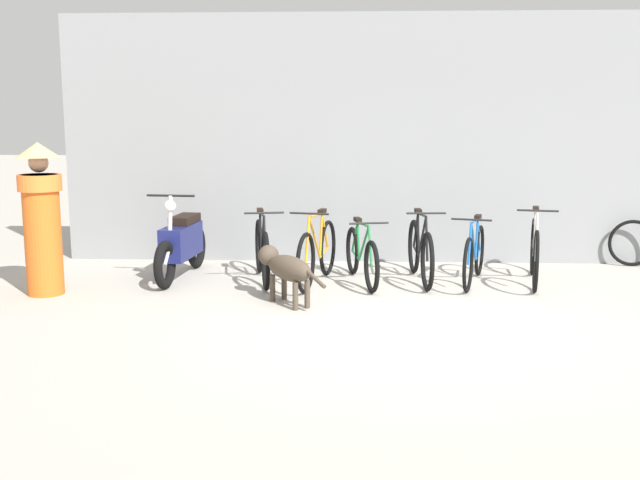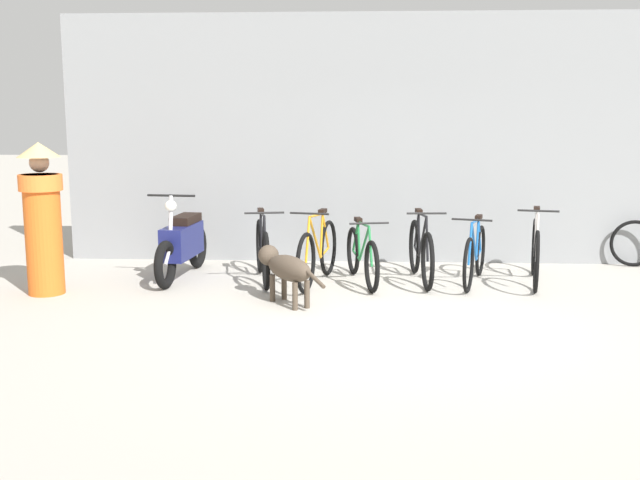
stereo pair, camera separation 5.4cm
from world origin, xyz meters
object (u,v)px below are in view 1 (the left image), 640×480
stray_dog (286,267)px  bicycle_3 (420,252)px  bicycle_4 (474,255)px  bicycle_5 (534,251)px  bicycle_1 (317,253)px  motorcycle (181,244)px  person_in_robes (42,216)px  spare_tire_left (632,243)px  bicycle_0 (262,251)px  bicycle_2 (361,256)px

stray_dog → bicycle_3: bearing=-90.6°
bicycle_4 → bicycle_5: 0.73m
bicycle_4 → bicycle_5: size_ratio=0.92×
bicycle_1 → bicycle_5: bicycle_5 is taller
bicycle_1 → bicycle_3: (1.24, 0.18, -0.01)m
bicycle_3 → motorcycle: (-2.93, 0.06, 0.07)m
person_in_robes → bicycle_1: bearing=-122.7°
bicycle_1 → bicycle_4: bearing=105.3°
bicycle_3 → stray_dog: (-1.53, -1.15, 0.03)m
person_in_robes → spare_tire_left: size_ratio=2.72×
bicycle_3 → person_in_robes: person_in_robes is taller
bicycle_1 → spare_tire_left: bicycle_1 is taller
bicycle_0 → motorcycle: size_ratio=0.93×
motorcycle → spare_tire_left: (5.84, 1.00, -0.12)m
bicycle_2 → bicycle_3: 0.72m
bicycle_0 → bicycle_5: (3.28, 0.04, 0.02)m
bicycle_5 → spare_tire_left: 1.89m
bicycle_0 → bicycle_4: 2.55m
bicycle_1 → stray_dog: (-0.29, -0.97, 0.02)m
bicycle_4 → motorcycle: 3.57m
bicycle_2 → bicycle_5: bicycle_5 is taller
bicycle_3 → bicycle_4: bicycle_3 is taller
motorcycle → bicycle_3: bearing=94.1°
spare_tire_left → bicycle_3: bearing=-160.0°
bicycle_1 → bicycle_5: 2.61m
bicycle_4 → spare_tire_left: size_ratio=2.51×
bicycle_1 → bicycle_0: bearing=-87.6°
bicycle_1 → bicycle_2: (0.53, 0.07, -0.05)m
spare_tire_left → bicycle_5: bearing=-145.0°
bicycle_4 → spare_tire_left: bearing=133.2°
person_in_robes → bicycle_2: bearing=-123.4°
bicycle_3 → bicycle_5: (1.36, -0.03, 0.02)m
bicycle_1 → spare_tire_left: size_ratio=2.68×
person_in_robes → bicycle_4: bearing=-126.3°
bicycle_0 → person_in_robes: (-2.36, -0.80, 0.53)m
bicycle_2 → person_in_robes: size_ratio=0.94×
bicycle_1 → person_in_robes: person_in_robes is taller
stray_dog → person_in_robes: (-2.75, 0.29, 0.50)m
stray_dog → bicycle_0: bearing=-17.9°
bicycle_5 → motorcycle: 4.30m
bicycle_2 → bicycle_1: bearing=-94.8°
stray_dog → person_in_robes: size_ratio=0.60×
bicycle_2 → person_in_robes: (-3.56, -0.75, 0.57)m
stray_dog → spare_tire_left: (4.44, 2.21, -0.08)m
motorcycle → stray_dog: size_ratio=1.74×
bicycle_1 → bicycle_3: bicycle_1 is taller
bicycle_1 → person_in_robes: bearing=-65.2°
bicycle_5 → stray_dog: 3.10m
bicycle_4 → bicycle_2: bearing=-72.1°
stray_dog → bicycle_5: bearing=-106.3°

